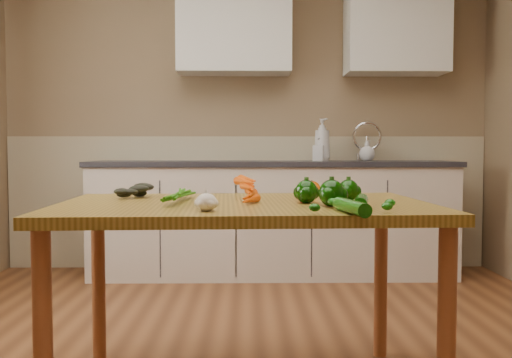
{
  "coord_description": "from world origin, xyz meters",
  "views": [
    {
      "loc": [
        0.01,
        -2.29,
        0.99
      ],
      "look_at": [
        0.05,
        0.22,
        0.86
      ],
      "focal_mm": 40.0,
      "sensor_mm": 36.0,
      "label": 1
    }
  ],
  "objects": [
    {
      "name": "zucchini_b",
      "position": [
        0.35,
        -0.45,
        0.81
      ],
      "size": [
        0.09,
        0.25,
        0.05
      ],
      "primitive_type": "cylinder",
      "rotation": [
        1.57,
        0.0,
        0.17
      ],
      "color": "#0B4807",
      "rests_on": "table"
    },
    {
      "name": "soap_bottle_b",
      "position": [
        0.57,
        2.24,
        0.99
      ],
      "size": [
        0.11,
        0.11,
        0.18
      ],
      "primitive_type": "imported",
      "rotation": [
        0.0,
        0.0,
        5.9
      ],
      "color": "silver",
      "rests_on": "counter_run"
    },
    {
      "name": "room",
      "position": [
        0.0,
        0.17,
        1.25
      ],
      "size": [
        4.04,
        5.04,
        2.64
      ],
      "color": "brown",
      "rests_on": "ground"
    },
    {
      "name": "leafy_greens",
      "position": [
        -0.47,
        0.19,
        0.83
      ],
      "size": [
        0.21,
        0.19,
        0.1
      ],
      "primitive_type": null,
      "color": "black",
      "rests_on": "table"
    },
    {
      "name": "pepper_c",
      "position": [
        0.32,
        -0.19,
        0.83
      ],
      "size": [
        0.1,
        0.1,
        0.1
      ],
      "primitive_type": "sphere",
      "color": "#083202",
      "rests_on": "table"
    },
    {
      "name": "pepper_b",
      "position": [
        0.42,
        0.04,
        0.83
      ],
      "size": [
        0.09,
        0.09,
        0.09
      ],
      "primitive_type": "sphere",
      "color": "#083202",
      "rests_on": "table"
    },
    {
      "name": "table",
      "position": [
        -0.0,
        -0.03,
        0.7
      ],
      "size": [
        1.5,
        1.0,
        0.78
      ],
      "rotation": [
        0.0,
        0.0,
        0.04
      ],
      "color": "olive",
      "rests_on": "ground"
    },
    {
      "name": "carrot_bunch",
      "position": [
        -0.08,
        0.01,
        0.82
      ],
      "size": [
        0.28,
        0.22,
        0.07
      ],
      "primitive_type": null,
      "rotation": [
        0.0,
        0.0,
        0.04
      ],
      "color": "#E55005",
      "rests_on": "table"
    },
    {
      "name": "tomato_b",
      "position": [
        0.29,
        0.23,
        0.82
      ],
      "size": [
        0.08,
        0.08,
        0.07
      ],
      "primitive_type": "ellipsoid",
      "color": "#C95005",
      "rests_on": "table"
    },
    {
      "name": "zucchini_a",
      "position": [
        0.41,
        -0.29,
        0.81
      ],
      "size": [
        0.09,
        0.2,
        0.05
      ],
      "primitive_type": "cylinder",
      "rotation": [
        1.57,
        0.0,
        -0.22
      ],
      "color": "#0B4807",
      "rests_on": "table"
    },
    {
      "name": "soap_bottle_a",
      "position": [
        0.6,
        2.28,
        1.07
      ],
      "size": [
        0.18,
        0.18,
        0.34
      ],
      "primitive_type": "imported",
      "rotation": [
        0.0,
        0.0,
        0.54
      ],
      "color": "silver",
      "rests_on": "counter_run"
    },
    {
      "name": "tomato_a",
      "position": [
        0.24,
        0.11,
        0.81
      ],
      "size": [
        0.06,
        0.06,
        0.06
      ],
      "primitive_type": "ellipsoid",
      "color": "#800207",
      "rests_on": "table"
    },
    {
      "name": "garlic_bulb",
      "position": [
        -0.13,
        -0.36,
        0.81
      ],
      "size": [
        0.07,
        0.07,
        0.06
      ],
      "primitive_type": "ellipsoid",
      "color": "white",
      "rests_on": "table"
    },
    {
      "name": "pepper_a",
      "position": [
        0.24,
        -0.06,
        0.83
      ],
      "size": [
        0.09,
        0.09,
        0.09
      ],
      "primitive_type": "sphere",
      "color": "#083202",
      "rests_on": "table"
    },
    {
      "name": "upper_cabinets",
      "position": [
        0.51,
        2.32,
        1.95
      ],
      "size": [
        2.15,
        0.35,
        0.7
      ],
      "color": "silver",
      "rests_on": "room"
    },
    {
      "name": "soap_bottle_c",
      "position": [
        0.97,
        2.31,
        0.98
      ],
      "size": [
        0.15,
        0.15,
        0.16
      ],
      "primitive_type": "imported",
      "rotation": [
        0.0,
        0.0,
        1.74
      ],
      "color": "silver",
      "rests_on": "counter_run"
    },
    {
      "name": "counter_run",
      "position": [
        0.21,
        2.19,
        0.46
      ],
      "size": [
        2.84,
        0.64,
        1.14
      ],
      "color": "beige",
      "rests_on": "ground"
    },
    {
      "name": "tomato_c",
      "position": [
        0.37,
        0.16,
        0.81
      ],
      "size": [
        0.07,
        0.07,
        0.06
      ],
      "primitive_type": "ellipsoid",
      "color": "#C95005",
      "rests_on": "table"
    }
  ]
}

